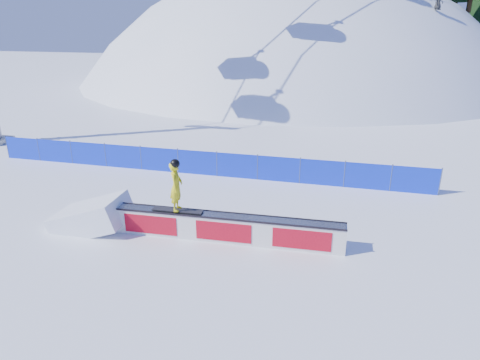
# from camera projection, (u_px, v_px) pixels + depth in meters

# --- Properties ---
(ground) EXTENTS (160.00, 160.00, 0.00)m
(ground) POSITION_uv_depth(u_px,v_px,m) (160.00, 211.00, 16.95)
(ground) COLOR white
(ground) RESTS_ON ground
(snow_hill) EXTENTS (64.00, 64.00, 64.00)m
(snow_hill) POSITION_uv_depth(u_px,v_px,m) (290.00, 207.00, 61.38)
(snow_hill) COLOR white
(snow_hill) RESTS_ON ground
(safety_fence) EXTENTS (22.05, 0.05, 1.30)m
(safety_fence) POSITION_uv_depth(u_px,v_px,m) (197.00, 163.00, 20.83)
(safety_fence) COLOR #0E2CD2
(safety_fence) RESTS_ON ground
(rail_box) EXTENTS (8.04, 0.88, 0.96)m
(rail_box) POSITION_uv_depth(u_px,v_px,m) (225.00, 228.00, 14.53)
(rail_box) COLOR silver
(rail_box) RESTS_ON ground
(snow_ramp) EXTENTS (2.82, 1.83, 1.72)m
(snow_ramp) POSITION_uv_depth(u_px,v_px,m) (93.00, 227.00, 15.67)
(snow_ramp) COLOR white
(snow_ramp) RESTS_ON ground
(snowboarder) EXTENTS (1.79, 0.68, 1.86)m
(snowboarder) POSITION_uv_depth(u_px,v_px,m) (176.00, 186.00, 14.37)
(snowboarder) COLOR black
(snowboarder) RESTS_ON rail_box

